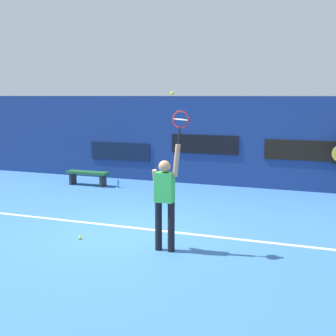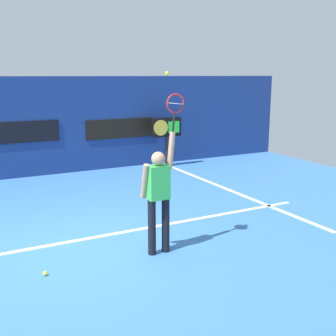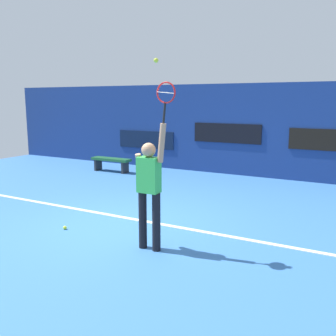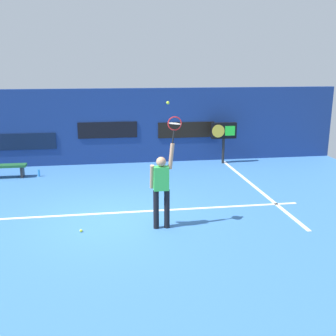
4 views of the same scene
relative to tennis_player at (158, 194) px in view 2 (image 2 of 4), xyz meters
name	(u,v)px [view 2 (image 2 of 4)]	position (x,y,z in m)	size (l,w,h in m)	color
ground_plane	(79,249)	(-1.13, 0.76, -1.01)	(18.00, 18.00, 0.00)	#3870B2
back_wall	(18,128)	(-1.13, 6.57, 0.40)	(18.00, 0.20, 2.83)	navy
sponsor_banner_center	(19,132)	(-1.13, 6.45, 0.29)	(2.20, 0.03, 0.60)	black
sponsor_banner_starboard	(120,129)	(1.87, 6.45, 0.22)	(2.20, 0.03, 0.60)	black
court_baseline	(73,241)	(-1.13, 1.11, -1.01)	(10.00, 0.10, 0.01)	white
court_sideline	(226,189)	(3.30, 2.76, -1.01)	(0.10, 7.00, 0.01)	white
tennis_player	(158,194)	(0.00, 0.00, 0.00)	(0.55, 0.31, 1.99)	black
tennis_racket	(175,106)	(0.30, 0.00, 1.38)	(0.34, 0.27, 0.62)	black
tennis_ball	(167,74)	(0.15, -0.02, 1.87)	(0.07, 0.07, 0.07)	#CCE033
scoreboard_clock	(166,129)	(3.20, 5.89, 0.19)	(0.96, 0.20, 1.56)	black
spare_ball	(45,274)	(-1.84, 0.03, -0.98)	(0.07, 0.07, 0.07)	#CCE033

